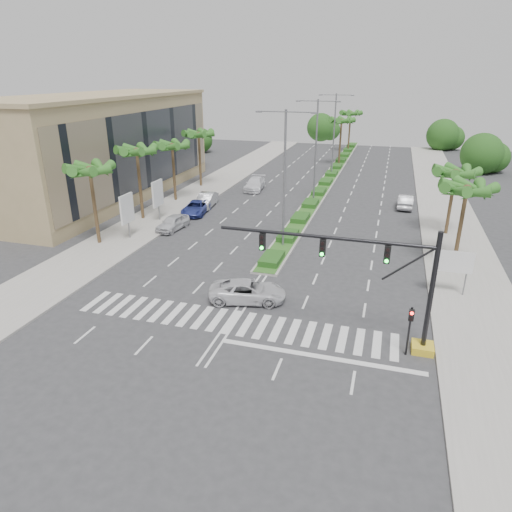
{
  "coord_description": "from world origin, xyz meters",
  "views": [
    {
      "loc": [
        8.72,
        -23.85,
        14.74
      ],
      "look_at": [
        0.4,
        4.1,
        3.0
      ],
      "focal_mm": 32.0,
      "sensor_mm": 36.0,
      "label": 1
    }
  ],
  "objects": [
    {
      "name": "car_crossing",
      "position": [
        0.1,
        3.1,
        0.74
      ],
      "size": [
        5.71,
        3.58,
        1.47
      ],
      "primitive_type": "imported",
      "rotation": [
        0.0,
        0.0,
        1.8
      ],
      "color": "silver",
      "rests_on": "ground"
    },
    {
      "name": "billboard_far",
      "position": [
        -14.5,
        18.0,
        2.96
      ],
      "size": [
        0.18,
        2.1,
        4.35
      ],
      "color": "slate",
      "rests_on": "ground"
    },
    {
      "name": "signal_gantry",
      "position": [
        9.27,
        -0.0,
        3.46
      ],
      "size": [
        12.6,
        1.2,
        7.2
      ],
      "color": "gold",
      "rests_on": "ground"
    },
    {
      "name": "palm_left_end",
      "position": [
        -16.5,
        34.0,
        6.88
      ],
      "size": [
        4.57,
        4.68,
        7.75
      ],
      "color": "brown",
      "rests_on": "ground"
    },
    {
      "name": "car_parked_d",
      "position": [
        -8.73,
        34.3,
        0.81
      ],
      "size": [
        2.75,
        5.73,
        1.61
      ],
      "primitive_type": "imported",
      "rotation": [
        0.0,
        0.0,
        0.09
      ],
      "color": "white",
      "rests_on": "ground"
    },
    {
      "name": "streetlight_far",
      "position": [
        0.0,
        46.0,
        6.81
      ],
      "size": [
        5.1,
        0.25,
        12.0
      ],
      "color": "slate",
      "rests_on": "ground"
    },
    {
      "name": "palm_left_mid",
      "position": [
        -16.5,
        18.0,
        7.08
      ],
      "size": [
        4.57,
        4.68,
        7.95
      ],
      "color": "brown",
      "rests_on": "ground"
    },
    {
      "name": "median_grass",
      "position": [
        0.0,
        45.0,
        0.22
      ],
      "size": [
        1.8,
        75.0,
        0.04
      ],
      "primitive_type": "cube",
      "color": "#376121",
      "rests_on": "median"
    },
    {
      "name": "streetlight_near",
      "position": [
        0.0,
        14.0,
        6.81
      ],
      "size": [
        5.1,
        0.25,
        12.0
      ],
      "color": "slate",
      "rests_on": "ground"
    },
    {
      "name": "footpath_right",
      "position": [
        15.2,
        20.0,
        0.07
      ],
      "size": [
        6.0,
        120.0,
        0.15
      ],
      "primitive_type": "cube",
      "color": "gray",
      "rests_on": "ground"
    },
    {
      "name": "direction_sign",
      "position": [
        13.5,
        7.99,
        2.45
      ],
      "size": [
        2.7,
        0.11,
        3.4
      ],
      "color": "slate",
      "rests_on": "ground"
    },
    {
      "name": "building",
      "position": [
        -26.0,
        26.0,
        6.0
      ],
      "size": [
        12.0,
        36.0,
        12.0
      ],
      "primitive_type": "cube",
      "color": "tan",
      "rests_on": "ground"
    },
    {
      "name": "footpath_left",
      "position": [
        -15.2,
        20.0,
        0.07
      ],
      "size": [
        6.0,
        120.0,
        0.15
      ],
      "primitive_type": "cube",
      "color": "gray",
      "rests_on": "ground"
    },
    {
      "name": "median",
      "position": [
        0.0,
        45.0,
        0.1
      ],
      "size": [
        2.2,
        75.0,
        0.2
      ],
      "primitive_type": "cube",
      "color": "gray",
      "rests_on": "ground"
    },
    {
      "name": "palm_left_far",
      "position": [
        -16.5,
        26.0,
        6.5
      ],
      "size": [
        4.57,
        4.68,
        7.35
      ],
      "color": "brown",
      "rests_on": "ground"
    },
    {
      "name": "palm_left_near",
      "position": [
        -16.5,
        10.0,
        6.69
      ],
      "size": [
        4.57,
        4.68,
        7.55
      ],
      "color": "brown",
      "rests_on": "ground"
    },
    {
      "name": "billboard_near",
      "position": [
        -14.5,
        12.0,
        2.96
      ],
      "size": [
        0.18,
        2.1,
        4.35
      ],
      "color": "slate",
      "rests_on": "ground"
    },
    {
      "name": "palm_median_a",
      "position": [
        0.0,
        55.0,
        7.17
      ],
      "size": [
        4.57,
        4.68,
        8.05
      ],
      "color": "brown",
      "rests_on": "ground"
    },
    {
      "name": "ground",
      "position": [
        0.0,
        0.0,
        0.0
      ],
      "size": [
        160.0,
        160.0,
        0.0
      ],
      "primitive_type": "plane",
      "color": "#333335",
      "rests_on": "ground"
    },
    {
      "name": "car_parked_a",
      "position": [
        -11.8,
        15.69,
        0.74
      ],
      "size": [
        2.29,
        4.52,
        1.48
      ],
      "primitive_type": "imported",
      "rotation": [
        0.0,
        0.0,
        -0.13
      ],
      "color": "silver",
      "rests_on": "ground"
    },
    {
      "name": "car_parked_b",
      "position": [
        -11.8,
        24.52,
        0.81
      ],
      "size": [
        2.19,
        5.08,
        1.63
      ],
      "primitive_type": "imported",
      "rotation": [
        0.0,
        0.0,
        0.1
      ],
      "color": "silver",
      "rests_on": "ground"
    },
    {
      "name": "palm_right_far",
      "position": [
        14.5,
        22.0,
        5.91
      ],
      "size": [
        4.57,
        4.68,
        6.75
      ],
      "color": "brown",
      "rests_on": "ground"
    },
    {
      "name": "car_parked_c",
      "position": [
        -11.8,
        21.51,
        0.71
      ],
      "size": [
        2.94,
        5.36,
        1.42
      ],
      "primitive_type": "imported",
      "rotation": [
        0.0,
        0.0,
        0.12
      ],
      "color": "#2E3A8D",
      "rests_on": "ground"
    },
    {
      "name": "palm_right_near",
      "position": [
        14.5,
        14.0,
        6.2
      ],
      "size": [
        4.57,
        4.68,
        7.05
      ],
      "color": "brown",
      "rests_on": "ground"
    },
    {
      "name": "streetlight_mid",
      "position": [
        0.0,
        30.0,
        6.81
      ],
      "size": [
        5.1,
        0.25,
        12.0
      ],
      "color": "slate",
      "rests_on": "ground"
    },
    {
      "name": "pedestrian_signal",
      "position": [
        10.6,
        -0.68,
        2.04
      ],
      "size": [
        0.28,
        0.36,
        3.0
      ],
      "color": "black",
      "rests_on": "ground"
    },
    {
      "name": "car_right",
      "position": [
        10.73,
        30.88,
        0.8
      ],
      "size": [
        1.89,
        4.92,
        1.6
      ],
      "primitive_type": "imported",
      "rotation": [
        0.0,
        0.0,
        3.1
      ],
      "color": "#BAB9BE",
      "rests_on": "ground"
    },
    {
      "name": "palm_median_b",
      "position": [
        0.0,
        70.0,
        7.17
      ],
      "size": [
        4.57,
        4.68,
        8.05
      ],
      "color": "brown",
      "rests_on": "ground"
    }
  ]
}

